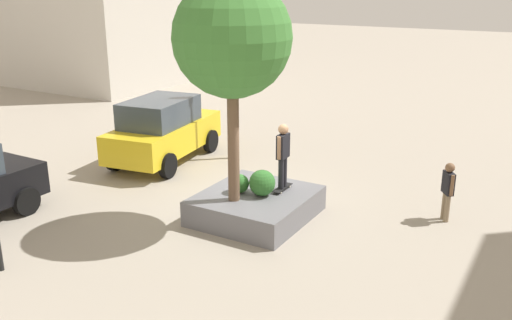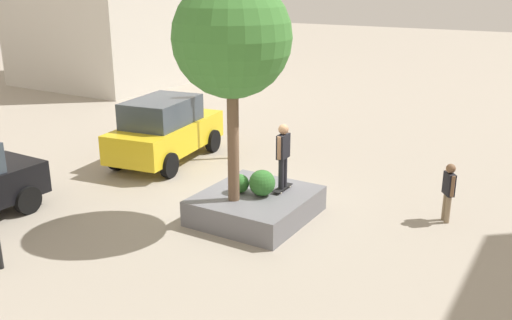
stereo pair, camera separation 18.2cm
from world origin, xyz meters
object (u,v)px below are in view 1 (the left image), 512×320
Objects in this scene: plaza_tree at (232,39)px; skateboard at (282,188)px; planter_ledge at (256,205)px; traffic_light_corner at (229,65)px; passerby_with_bag at (448,188)px; skateboarder at (283,151)px; taxi_cab at (163,130)px.

plaza_tree is 4.09m from skateboard.
traffic_light_corner is at bearing 40.32° from planter_ledge.
passerby_with_bag is at bearing -66.11° from skateboard.
skateboarder is (0.57, -0.45, 1.36)m from planter_ledge.
passerby_with_bag is at bearing -57.55° from plaza_tree.
traffic_light_corner reaches higher than skateboard.
taxi_cab is (1.91, 5.46, -0.59)m from skateboarder.
taxi_cab is at bearing 128.71° from traffic_light_corner.
plaza_tree is at bearing 148.67° from skateboard.
plaza_tree is 1.09× the size of taxi_cab.
skateboard is at bearing 0.00° from skateboarder.
plaza_tree is 1.14× the size of traffic_light_corner.
skateboard is at bearing -109.29° from taxi_cab.
planter_ledge is 3.57× the size of skateboard.
skateboard is (1.19, -0.72, -3.84)m from plaza_tree.
passerby_with_bag is at bearing -91.49° from taxi_cab.
skateboard is at bearing -131.40° from traffic_light_corner.
planter_ledge is 5.81m from traffic_light_corner.
planter_ledge is 0.62× the size of traffic_light_corner.
plaza_tree is 6.46m from passerby_with_bag.
passerby_with_bag is (2.24, -4.23, 0.56)m from planter_ledge.
skateboarder reaches higher than passerby_with_bag.
skateboarder reaches higher than skateboard.
traffic_light_corner is at bearing 77.81° from passerby_with_bag.
skateboard is at bearing -38.40° from planter_ledge.
plaza_tree is at bearing 156.41° from planter_ledge.
skateboard is 5.56m from traffic_light_corner.
planter_ledge is 4.27m from plaza_tree.
passerby_with_bag is at bearing -62.03° from planter_ledge.
traffic_light_corner is 3.05× the size of passerby_with_bag.
taxi_cab reaches higher than planter_ledge.
traffic_light_corner is (4.48, 3.01, -1.38)m from plaza_tree.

